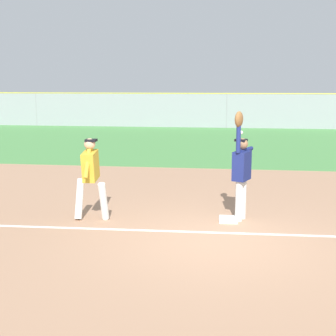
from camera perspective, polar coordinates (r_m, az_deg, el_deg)
The scene contains 10 objects.
ground_plane at distance 8.75m, azimuth 5.77°, elevation -8.68°, with size 69.75×69.75×0.00m, color tan.
outfield_grass at distance 23.01m, azimuth 6.91°, elevation 3.15°, with size 50.37×14.57×0.01m, color #4C8C47.
chalk_foul_line at distance 9.89m, azimuth -16.73°, elevation -6.79°, with size 12.00×0.10×0.01m, color white.
first_base at distance 9.90m, azimuth 7.33°, elevation -6.19°, with size 0.38×0.38×0.08m, color white.
fielder at distance 9.79m, azimuth 8.87°, elevation 0.08°, with size 0.45×0.86×2.28m.
runner at distance 9.83m, azimuth -9.35°, elevation -0.62°, with size 0.72×0.84×1.72m.
baseball at distance 9.59m, azimuth 8.85°, elevation 4.28°, with size 0.07×0.07×0.07m, color white.
outfield_fence at distance 30.17m, azimuth 7.12°, elevation 6.91°, with size 50.45×0.08×2.20m.
parked_car_white at distance 34.02m, azimuth -1.36°, elevation 6.65°, with size 4.55×2.41×1.25m.
parked_car_red at distance 33.49m, azimuth 9.88°, elevation 6.44°, with size 4.57×2.46×1.25m.
Camera 1 is at (0.21, -8.27, 2.84)m, focal length 50.34 mm.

